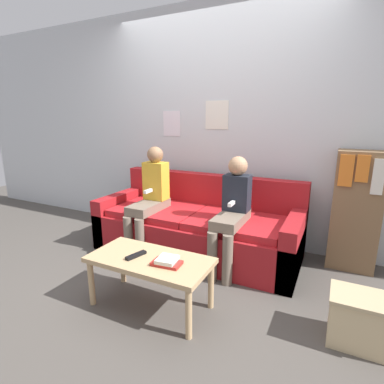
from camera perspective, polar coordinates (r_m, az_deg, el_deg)
The scene contains 10 objects.
ground_plane at distance 2.86m, azimuth -3.69°, elevation -15.19°, with size 10.00×10.00×0.00m, color #4C4742.
wall_back at distance 3.45m, azimuth 4.92°, elevation 12.37°, with size 8.00×0.06×2.60m.
couch at distance 3.18m, azimuth 1.12°, elevation -6.77°, with size 2.09×0.84×0.79m.
coffee_table at distance 2.29m, azimuth -8.02°, elevation -13.44°, with size 0.91×0.45×0.40m.
person_left at distance 3.14m, azimuth -8.03°, elevation -0.64°, with size 0.24×0.57×1.10m.
person_right at distance 2.75m, azimuth 7.65°, elevation -3.15°, with size 0.24×0.57×1.05m.
tv_remote at distance 2.30m, azimuth -10.63°, elevation -11.76°, with size 0.08×0.17×0.02m.
book_stack at distance 2.15m, azimuth -4.79°, elevation -13.04°, with size 0.21×0.16×0.05m.
bookshelf at distance 3.14m, azimuth 28.72°, elevation -3.15°, with size 0.41×0.28×1.11m.
storage_box at distance 2.29m, azimuth 30.05°, elevation -20.51°, with size 0.43×0.29×0.33m.
Camera 1 is at (1.27, -2.16, 1.40)m, focal length 28.00 mm.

